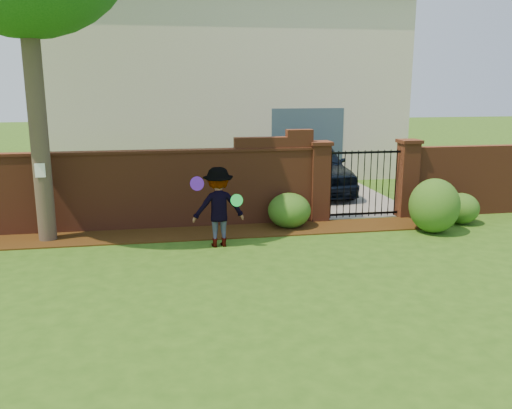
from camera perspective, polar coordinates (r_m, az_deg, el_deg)
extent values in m
cube|color=#2E5615|center=(8.59, -1.17, -9.05)|extent=(80.00, 80.00, 0.01)
cube|color=#311C09|center=(11.66, -8.39, -3.15)|extent=(11.10, 1.08, 0.03)
cube|color=brown|center=(12.14, -14.30, 1.28)|extent=(8.70, 0.25, 1.70)
cube|color=brown|center=(12.22, 1.88, 6.50)|extent=(1.80, 0.25, 0.30)
cube|color=brown|center=(12.33, 4.64, 7.59)|extent=(0.60, 0.25, 0.16)
cube|color=brown|center=(12.00, -14.53, 5.40)|extent=(8.70, 0.31, 0.06)
cube|color=brown|center=(14.42, 22.94, 2.44)|extent=(4.00, 0.25, 1.70)
cube|color=brown|center=(12.63, 6.74, 2.26)|extent=(0.42, 0.42, 1.80)
cube|color=brown|center=(12.49, 6.86, 6.51)|extent=(0.50, 0.50, 0.08)
cube|color=brown|center=(13.43, 15.77, 2.50)|extent=(0.42, 0.42, 1.80)
cube|color=brown|center=(13.30, 16.02, 6.48)|extent=(0.50, 0.50, 0.08)
cylinder|color=black|center=(12.72, 7.99, 2.08)|extent=(0.02, 0.02, 1.60)
cylinder|color=black|center=(12.77, 8.68, 2.10)|extent=(0.02, 0.02, 1.60)
cylinder|color=black|center=(12.83, 9.37, 2.12)|extent=(0.02, 0.02, 1.60)
cylinder|color=black|center=(12.88, 10.05, 2.14)|extent=(0.02, 0.02, 1.60)
cylinder|color=black|center=(12.94, 10.72, 2.16)|extent=(0.02, 0.02, 1.60)
cylinder|color=black|center=(13.00, 11.39, 2.17)|extent=(0.02, 0.02, 1.60)
cylinder|color=black|center=(13.06, 12.05, 2.19)|extent=(0.02, 0.02, 1.60)
cylinder|color=black|center=(13.12, 12.70, 2.21)|extent=(0.02, 0.02, 1.60)
cylinder|color=black|center=(13.18, 13.35, 2.23)|extent=(0.02, 0.02, 1.60)
cylinder|color=black|center=(13.25, 14.00, 2.24)|extent=(0.02, 0.02, 1.60)
cylinder|color=black|center=(13.31, 14.63, 2.26)|extent=(0.02, 0.02, 1.60)
cube|color=black|center=(13.15, 11.25, -0.95)|extent=(1.78, 0.03, 0.05)
cube|color=black|center=(12.88, 11.53, 5.45)|extent=(1.78, 0.03, 0.05)
cube|color=gray|center=(16.87, 6.32, 1.84)|extent=(3.20, 8.00, 0.01)
cube|color=beige|center=(20.00, -3.85, 12.23)|extent=(12.00, 6.00, 6.00)
cube|color=#384C5B|center=(17.69, 5.45, 6.29)|extent=(2.40, 0.12, 2.40)
imported|color=black|center=(15.94, 6.17, 3.96)|extent=(1.84, 4.48, 1.52)
cylinder|color=#413327|center=(11.52, -22.66, 13.39)|extent=(0.36, 0.36, 7.00)
cube|color=white|center=(11.46, -22.00, 3.38)|extent=(0.20, 0.01, 0.28)
ellipsoid|color=#205419|center=(12.05, 3.57, -0.64)|extent=(0.97, 0.97, 0.79)
ellipsoid|color=#205419|center=(12.23, 18.44, -0.12)|extent=(1.08, 1.08, 1.19)
ellipsoid|color=#205419|center=(13.27, 21.01, -0.39)|extent=(0.80, 0.80, 0.71)
imported|color=gray|center=(10.58, -4.02, -0.31)|extent=(1.06, 0.65, 1.59)
cylinder|color=#681FC4|center=(10.27, -6.30, 2.22)|extent=(0.29, 0.15, 0.27)
cylinder|color=#1BCD4C|center=(10.34, -2.06, 0.45)|extent=(0.25, 0.14, 0.24)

